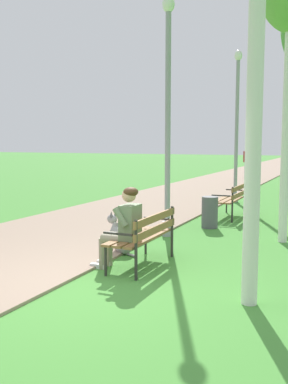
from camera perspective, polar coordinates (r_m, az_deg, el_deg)
The scene contains 10 objects.
ground_plane at distance 6.00m, azimuth -8.03°, elevation -12.07°, with size 120.00×120.00×0.00m, color #478E38.
paved_path at distance 29.31m, azimuth 14.25°, elevation 2.61°, with size 3.82×60.00×0.04m, color gray.
park_bench_near at distance 6.76m, azimuth 0.10°, elevation -5.39°, with size 0.55×1.50×0.85m.
park_bench_mid at distance 11.33m, azimuth 11.29°, elevation -0.69°, with size 0.55×1.50×0.85m.
person_seated_on_near_bench at distance 6.55m, azimuth -2.65°, elevation -4.28°, with size 0.74×0.49×1.25m.
dog_grey at distance 7.61m, azimuth -3.10°, elevation -5.99°, with size 0.78×0.48×0.71m.
lamp_post_near at distance 8.82m, azimuth 3.11°, elevation 9.88°, with size 0.24×0.24×4.70m.
lamp_post_mid at distance 14.21m, azimuth 11.92°, elevation 8.49°, with size 0.24×0.24×4.71m.
litter_bin at distance 9.89m, azimuth 8.51°, elevation -2.61°, with size 0.36×0.36×0.70m, color #515156.
pedestrian_distant at distance 23.17m, azimuth 13.15°, elevation 3.70°, with size 0.32×0.22×1.65m.
Camera 1 is at (3.09, -4.78, 1.90)m, focal length 41.17 mm.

